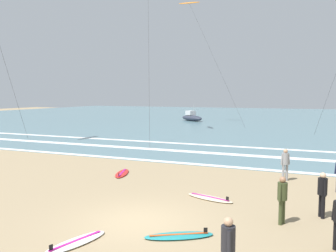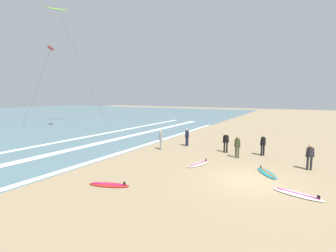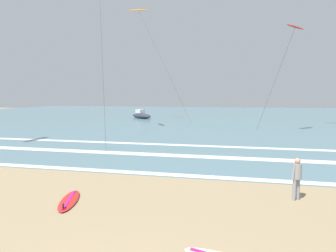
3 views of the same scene
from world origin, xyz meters
name	(u,v)px [view 3 (image 3 of 3)]	position (x,y,z in m)	size (l,w,h in m)	color
ocean_surface	(217,115)	(0.00, 54.67, 0.01)	(140.00, 90.00, 0.01)	slate
wave_foam_shoreline	(156,174)	(-1.83, 10.07, 0.01)	(48.06, 0.54, 0.01)	white
wave_foam_mid_break	(194,156)	(-0.42, 14.42, 0.01)	(53.69, 0.91, 0.01)	white
wave_foam_outer_break	(198,146)	(-0.51, 18.27, 0.01)	(55.05, 0.69, 0.01)	white
surfer_background_far	(297,175)	(4.11, 7.85, 0.96)	(0.46, 0.38, 1.60)	gray
surfboard_left_pile	(69,200)	(-4.08, 5.97, 0.05)	(1.24, 2.18, 0.25)	red
kite_orange_high_left	(138,11)	(-12.00, 39.10, 17.19)	(10.71, 4.35, 17.57)	orange
kite_red_mid_center	(295,28)	(8.32, 27.70, 10.86)	(4.44, 4.16, 11.13)	red
offshore_boat	(141,115)	(-13.15, 43.65, 0.55)	(5.12, 4.57, 2.70)	#2D3342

